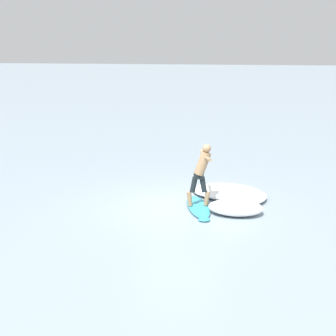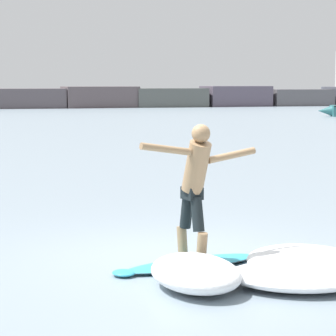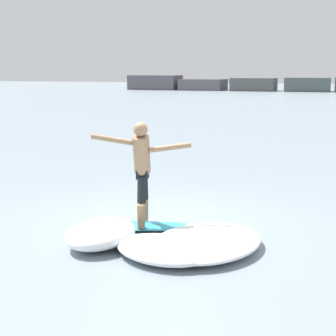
% 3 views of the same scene
% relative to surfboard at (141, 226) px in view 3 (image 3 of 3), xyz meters
% --- Properties ---
extents(ground_plane, '(200.00, 200.00, 0.00)m').
position_rel_surfboard_xyz_m(ground_plane, '(0.01, 0.63, -0.04)').
color(ground_plane, '#8495A1').
extents(surfboard, '(2.18, 1.11, 0.22)m').
position_rel_surfboard_xyz_m(surfboard, '(0.00, 0.00, 0.00)').
color(surfboard, '#33A4C3').
rests_on(surfboard, ground).
extents(surfer, '(1.65, 0.76, 1.79)m').
position_rel_surfboard_xyz_m(surfer, '(0.06, -0.08, 1.10)').
color(surfer, '#957451').
rests_on(surfer, surfboard).
extents(wave_foam_at_tail, '(1.91, 2.40, 0.25)m').
position_rel_surfboard_xyz_m(wave_foam_at_tail, '(1.38, -0.75, 0.08)').
color(wave_foam_at_tail, white).
rests_on(wave_foam_at_tail, ground).
extents(wave_foam_at_nose, '(1.02, 1.52, 0.38)m').
position_rel_surfboard_xyz_m(wave_foam_at_nose, '(-0.25, -1.06, 0.15)').
color(wave_foam_at_nose, white).
rests_on(wave_foam_at_nose, ground).
extents(wave_foam_beside, '(1.95, 1.77, 0.26)m').
position_rel_surfboard_xyz_m(wave_foam_beside, '(0.88, -1.32, 0.09)').
color(wave_foam_beside, white).
rests_on(wave_foam_beside, ground).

